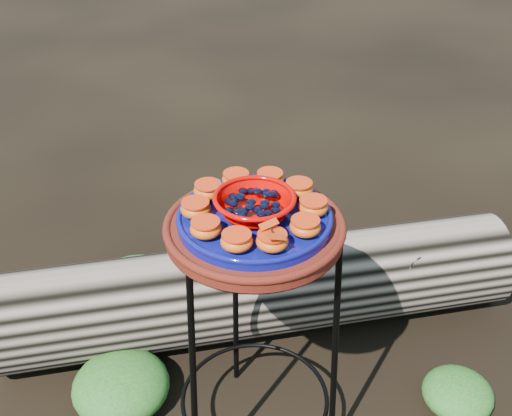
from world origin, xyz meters
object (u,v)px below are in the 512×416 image
object	(u,v)px
red_bowl	(255,206)
driftwood_log	(259,288)
plant_stand	(255,345)
cobalt_plate	(255,219)
terracotta_saucer	(255,229)

from	to	relation	value
red_bowl	driftwood_log	size ratio (longest dim) A/B	0.10
plant_stand	driftwood_log	distance (m)	0.49
plant_stand	cobalt_plate	size ratio (longest dim) A/B	2.02
plant_stand	cobalt_plate	world-z (taller)	cobalt_plate
red_bowl	driftwood_log	xyz separation A→B (m)	(0.13, 0.43, -0.62)
red_bowl	plant_stand	bearing A→B (deg)	0.00
red_bowl	driftwood_log	distance (m)	0.77
terracotta_saucer	driftwood_log	size ratio (longest dim) A/B	0.24
driftwood_log	red_bowl	bearing A→B (deg)	-107.23
plant_stand	red_bowl	xyz separation A→B (m)	(0.00, 0.00, 0.43)
cobalt_plate	red_bowl	distance (m)	0.04
terracotta_saucer	red_bowl	bearing A→B (deg)	0.00
cobalt_plate	driftwood_log	bearing A→B (deg)	72.77
driftwood_log	plant_stand	bearing A→B (deg)	-107.23
terracotta_saucer	cobalt_plate	size ratio (longest dim) A/B	1.17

